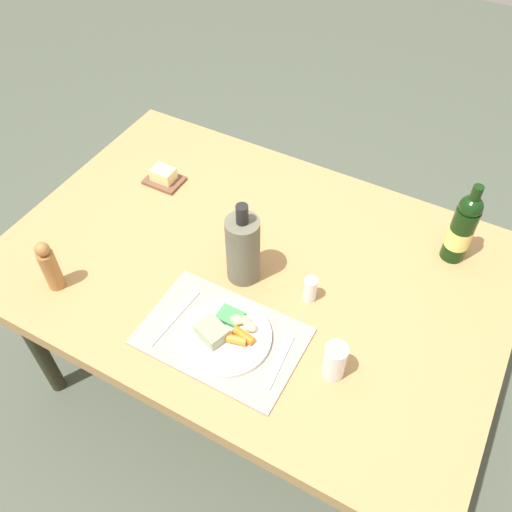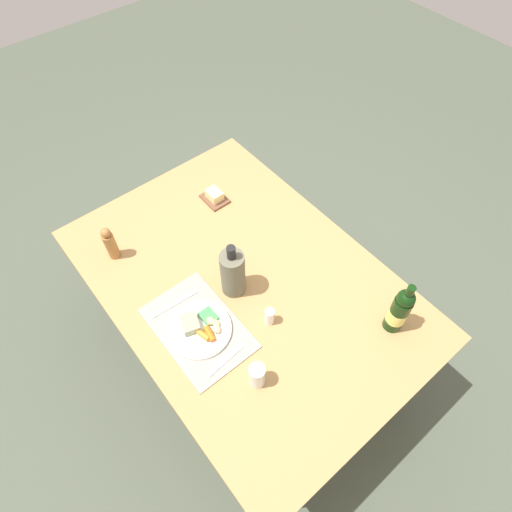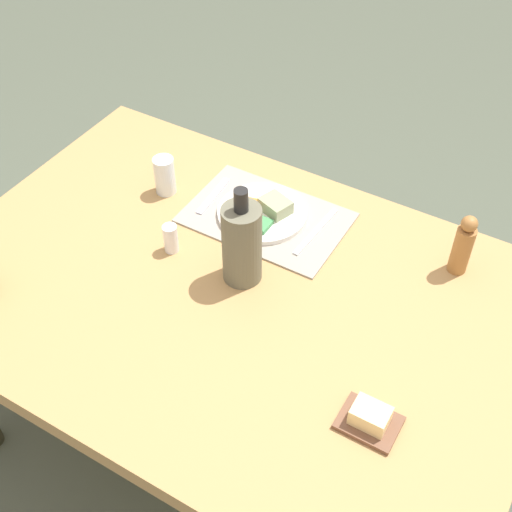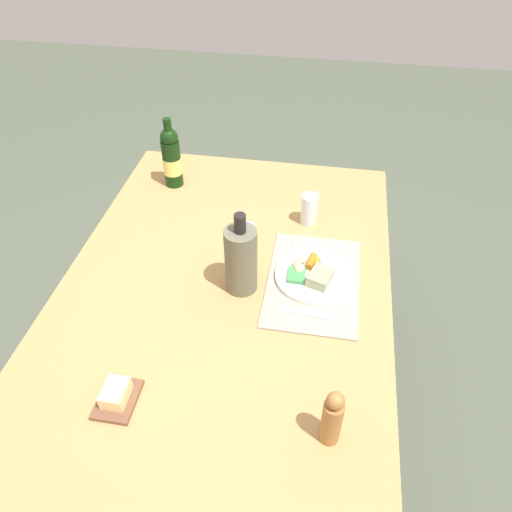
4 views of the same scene
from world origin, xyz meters
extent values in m
plane|color=#4A5343|center=(0.00, 0.00, 0.00)|extent=(8.00, 8.00, 0.00)
cube|color=#AC844E|center=(0.00, 0.00, 0.68)|extent=(1.55, 1.06, 0.05)
cylinder|color=#2D2C1C|center=(-0.67, -0.42, 0.33)|extent=(0.06, 0.06, 0.66)
cylinder|color=#2D2C1C|center=(-0.67, 0.42, 0.33)|extent=(0.06, 0.06, 0.66)
cylinder|color=#2D2C1C|center=(0.67, 0.42, 0.33)|extent=(0.06, 0.06, 0.66)
cube|color=gray|center=(0.06, -0.28, 0.71)|extent=(0.45, 0.29, 0.01)
cylinder|color=white|center=(0.07, -0.28, 0.72)|extent=(0.25, 0.25, 0.01)
cube|color=gray|center=(0.04, -0.30, 0.75)|extent=(0.10, 0.09, 0.04)
cylinder|color=orange|center=(0.11, -0.29, 0.74)|extent=(0.06, 0.04, 0.02)
cylinder|color=orange|center=(0.12, -0.27, 0.74)|extent=(0.07, 0.04, 0.02)
ellipsoid|color=#CEC183|center=(0.08, -0.23, 0.74)|extent=(0.04, 0.03, 0.03)
ellipsoid|color=#C9C27B|center=(0.10, -0.22, 0.74)|extent=(0.04, 0.03, 0.02)
ellipsoid|color=#D0BB85|center=(0.12, -0.23, 0.74)|extent=(0.04, 0.03, 0.02)
cube|color=#418B4E|center=(0.05, -0.22, 0.74)|extent=(0.07, 0.06, 0.01)
cube|color=silver|center=(-0.09, -0.30, 0.72)|extent=(0.03, 0.22, 0.00)
cube|color=silver|center=(0.24, -0.28, 0.72)|extent=(0.03, 0.18, 0.00)
cube|color=brown|center=(-0.46, 0.18, 0.71)|extent=(0.13, 0.10, 0.01)
cube|color=#F6D78F|center=(-0.46, 0.18, 0.74)|extent=(0.08, 0.06, 0.04)
cylinder|color=white|center=(0.21, -0.04, 0.75)|extent=(0.04, 0.04, 0.08)
cylinder|color=#61604C|center=(0.00, -0.06, 0.82)|extent=(0.10, 0.10, 0.23)
cylinder|color=black|center=(0.00, -0.06, 0.96)|extent=(0.04, 0.04, 0.06)
cylinder|color=silver|center=(0.37, -0.24, 0.77)|extent=(0.06, 0.06, 0.12)
cylinder|color=silver|center=(0.37, -0.24, 0.74)|extent=(0.06, 0.06, 0.06)
cylinder|color=#A26C37|center=(-0.47, -0.36, 0.78)|extent=(0.05, 0.05, 0.14)
sphere|color=#A26C37|center=(-0.47, -0.36, 0.87)|extent=(0.04, 0.04, 0.04)
cylinder|color=black|center=(0.54, 0.33, 0.81)|extent=(0.07, 0.07, 0.19)
sphere|color=black|center=(0.54, 0.33, 0.92)|extent=(0.07, 0.07, 0.07)
cylinder|color=black|center=(0.54, 0.33, 0.96)|extent=(0.03, 0.03, 0.07)
cylinder|color=#EEE270|center=(0.54, 0.33, 0.80)|extent=(0.07, 0.07, 0.07)
camera|label=1|loc=(0.54, -0.96, 1.99)|focal=38.05mm
camera|label=2|loc=(0.80, -0.59, 2.28)|focal=30.44mm
camera|label=3|loc=(-0.65, 0.98, 2.01)|focal=48.06mm
camera|label=4|loc=(-1.10, -0.29, 1.84)|focal=34.68mm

